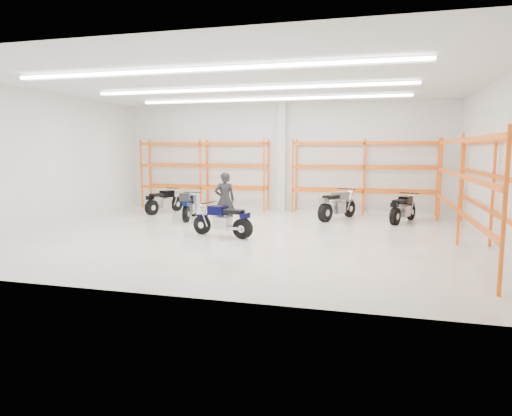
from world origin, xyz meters
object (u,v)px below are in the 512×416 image
(motorcycle_back_b, at_px, (189,206))
(motorcycle_back_a, at_px, (163,202))
(motorcycle_main, at_px, (224,221))
(standing_man, at_px, (225,200))
(structural_column, at_px, (282,157))
(motorcycle_back_c, at_px, (336,206))
(motorcycle_back_d, at_px, (402,209))

(motorcycle_back_b, bearing_deg, motorcycle_back_a, 142.26)
(motorcycle_main, relative_size, standing_man, 1.10)
(motorcycle_back_a, xyz_separation_m, structural_column, (4.43, 2.26, 1.78))
(motorcycle_main, bearing_deg, motorcycle_back_c, 55.41)
(motorcycle_main, bearing_deg, motorcycle_back_b, 130.05)
(motorcycle_back_d, bearing_deg, motorcycle_back_a, 179.79)
(motorcycle_main, distance_m, standing_man, 1.74)
(motorcycle_back_a, bearing_deg, motorcycle_back_b, -37.74)
(standing_man, bearing_deg, motorcycle_back_b, -56.76)
(motorcycle_back_d, bearing_deg, structural_column, 154.47)
(motorcycle_main, height_order, structural_column, structural_column)
(motorcycle_back_b, distance_m, structural_column, 4.83)
(motorcycle_back_a, distance_m, structural_column, 5.28)
(motorcycle_back_b, bearing_deg, motorcycle_back_c, 15.02)
(motorcycle_main, bearing_deg, structural_column, 86.49)
(motorcycle_back_a, xyz_separation_m, motorcycle_back_d, (9.24, -0.03, 0.01))
(structural_column, bearing_deg, motorcycle_back_a, -152.94)
(motorcycle_back_a, distance_m, motorcycle_back_b, 2.15)
(motorcycle_back_b, relative_size, motorcycle_back_c, 0.98)
(motorcycle_back_b, xyz_separation_m, structural_column, (2.73, 3.58, 1.75))
(motorcycle_back_a, distance_m, standing_man, 4.33)
(motorcycle_back_d, distance_m, standing_man, 6.26)
(motorcycle_back_d, distance_m, structural_column, 5.62)
(motorcycle_back_c, relative_size, standing_man, 1.14)
(motorcycle_back_b, bearing_deg, motorcycle_back_d, 9.66)
(motorcycle_back_a, height_order, structural_column, structural_column)
(motorcycle_back_b, bearing_deg, motorcycle_main, -49.95)
(motorcycle_main, height_order, standing_man, standing_man)
(motorcycle_back_a, height_order, standing_man, standing_man)
(motorcycle_back_a, height_order, motorcycle_back_c, motorcycle_back_c)
(motorcycle_back_a, distance_m, motorcycle_back_c, 6.93)
(motorcycle_main, height_order, motorcycle_back_b, motorcycle_back_b)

